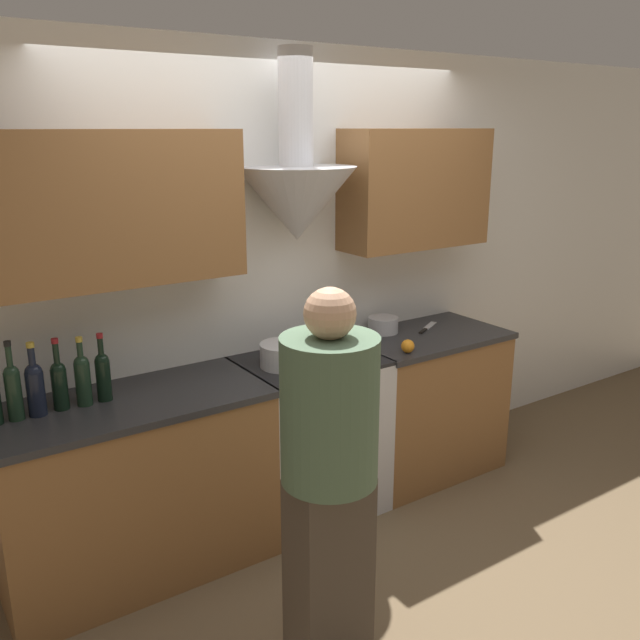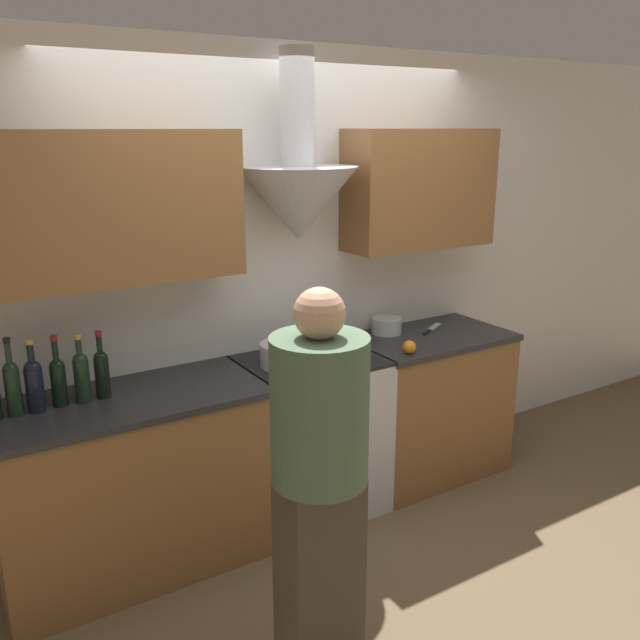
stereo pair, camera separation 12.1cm
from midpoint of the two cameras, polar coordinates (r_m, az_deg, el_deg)
ground_plane at (r=3.90m, az=1.27°, el=-17.69°), size 12.00×12.00×0.00m
wall_back at (r=3.80m, az=-4.71°, el=5.51°), size 8.40×0.64×2.60m
counter_left at (r=3.55m, az=-16.24°, el=-13.31°), size 1.32×0.62×0.92m
counter_right at (r=4.40m, az=7.86°, el=-6.87°), size 0.99×0.62×0.92m
stove_range at (r=3.93m, az=-1.74°, el=-9.63°), size 0.76×0.60×0.92m
wine_bottle_1 at (r=3.26m, az=-25.40°, el=-5.27°), size 0.07×0.07×0.36m
wine_bottle_2 at (r=3.27m, az=-23.85°, el=-5.12°), size 0.08×0.08×0.34m
wine_bottle_3 at (r=3.30m, az=-22.09°, el=-4.87°), size 0.07×0.07×0.34m
wine_bottle_4 at (r=3.31m, az=-20.35°, el=-4.55°), size 0.07×0.07×0.33m
wine_bottle_5 at (r=3.34m, az=-18.80°, el=-4.31°), size 0.07×0.07×0.33m
stock_pot at (r=3.64m, az=-3.95°, el=-2.95°), size 0.27×0.27×0.13m
mixing_bowl at (r=3.81m, az=0.56°, el=-2.40°), size 0.23×0.23×0.08m
orange_fruit at (r=3.87m, az=6.52°, el=-2.20°), size 0.08×0.08×0.08m
saucepan at (r=4.23m, az=4.52°, el=-0.41°), size 0.19×0.19×0.10m
chefs_knife at (r=4.37m, az=8.26°, el=-0.63°), size 0.25×0.16×0.01m
person_foreground_left at (r=2.69m, az=-0.53°, el=-12.52°), size 0.38×0.38×1.60m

